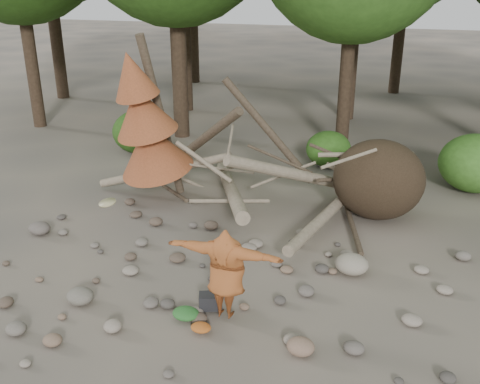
% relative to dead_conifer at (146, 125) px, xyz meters
% --- Properties ---
extents(ground, '(120.00, 120.00, 0.00)m').
position_rel_dead_conifer_xyz_m(ground, '(3.12, -3.37, -2.11)').
color(ground, '#514C44').
rests_on(ground, ground).
extents(deadfall_pile, '(8.55, 5.24, 3.30)m').
position_rel_dead_conifer_xyz_m(deadfall_pile, '(5.13, 0.87, -1.16)').
color(deadfall_pile, '#332619').
rests_on(deadfall_pile, ground).
extents(dead_conifer, '(2.06, 2.16, 4.35)m').
position_rel_dead_conifer_xyz_m(dead_conifer, '(0.00, 0.00, 0.00)').
color(dead_conifer, '#4C3F30').
rests_on(dead_conifer, ground).
extents(bush_left, '(1.80, 1.80, 1.44)m').
position_rel_dead_conifer_xyz_m(bush_left, '(-2.38, 3.83, -1.39)').
color(bush_left, '#285215').
rests_on(bush_left, ground).
extents(bush_mid, '(1.40, 1.40, 1.12)m').
position_rel_dead_conifer_xyz_m(bush_mid, '(3.92, 4.43, -1.55)').
color(bush_mid, '#35681E').
rests_on(bush_mid, ground).
extents(bush_right, '(2.00, 2.00, 1.60)m').
position_rel_dead_conifer_xyz_m(bush_right, '(8.12, 3.63, -1.31)').
color(bush_right, '#417B26').
rests_on(bush_right, ground).
extents(frisbee_thrower, '(3.34, 0.60, 1.91)m').
position_rel_dead_conifer_xyz_m(frisbee_thrower, '(3.67, -4.26, -1.21)').
color(frisbee_thrower, '#954B21').
rests_on(frisbee_thrower, ground).
extents(backpack, '(0.48, 0.40, 0.27)m').
position_rel_dead_conifer_xyz_m(backpack, '(3.33, -4.14, -1.98)').
color(backpack, black).
rests_on(backpack, ground).
extents(cloth_green, '(0.48, 0.40, 0.18)m').
position_rel_dead_conifer_xyz_m(cloth_green, '(3.02, -4.55, -2.02)').
color(cloth_green, '#266026').
rests_on(cloth_green, ground).
extents(cloth_orange, '(0.35, 0.29, 0.13)m').
position_rel_dead_conifer_xyz_m(cloth_orange, '(3.41, -4.80, -2.05)').
color(cloth_orange, '#A2501B').
rests_on(cloth_orange, ground).
extents(boulder_front_left, '(0.50, 0.45, 0.30)m').
position_rel_dead_conifer_xyz_m(boulder_front_left, '(0.99, -4.68, -1.96)').
color(boulder_front_left, '#6B6559').
rests_on(boulder_front_left, ground).
extents(boulder_front_right, '(0.45, 0.40, 0.27)m').
position_rel_dead_conifer_xyz_m(boulder_front_right, '(5.11, -4.78, -1.98)').
color(boulder_front_right, '#826651').
rests_on(boulder_front_right, ground).
extents(boulder_mid_right, '(0.67, 0.61, 0.40)m').
position_rel_dead_conifer_xyz_m(boulder_mid_right, '(5.53, -2.01, -1.91)').
color(boulder_mid_right, gray).
rests_on(boulder_mid_right, ground).
extents(boulder_mid_left, '(0.50, 0.45, 0.30)m').
position_rel_dead_conifer_xyz_m(boulder_mid_left, '(-1.56, -2.54, -1.96)').
color(boulder_mid_left, '#5E564F').
rests_on(boulder_mid_left, ground).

